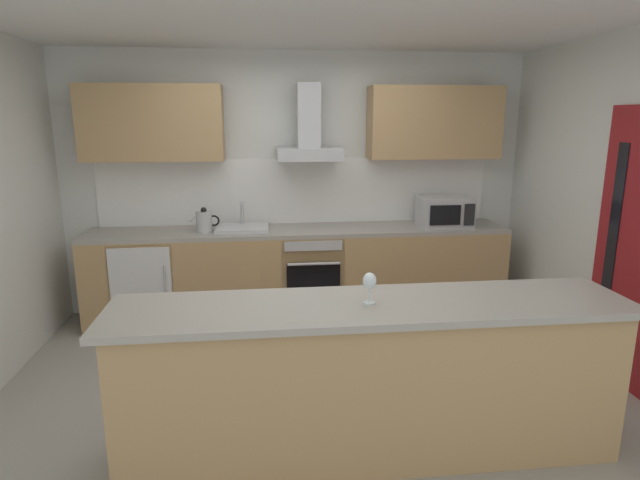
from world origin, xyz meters
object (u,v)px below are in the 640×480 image
refrigerator (148,281)px  microwave (445,212)px  kettle (204,221)px  oven (311,272)px  sink (242,228)px  range_hood (309,136)px  wine_glass (369,282)px

refrigerator → microwave: bearing=-0.5°
kettle → oven: bearing=1.9°
oven → refrigerator: (-1.58, -0.00, -0.03)m
microwave → sink: (-2.00, 0.04, -0.12)m
oven → microwave: microwave is taller
sink → range_hood: size_ratio=0.69×
refrigerator → kettle: size_ratio=2.94×
kettle → wine_glass: bearing=-63.1°
oven → microwave: size_ratio=1.60×
microwave → oven: bearing=178.8°
refrigerator → wine_glass: 2.88m
oven → sink: (-0.66, 0.01, 0.47)m
oven → kettle: bearing=-178.1°
range_hood → microwave: bearing=-6.7°
refrigerator → kettle: (0.57, -0.03, 0.58)m
microwave → kettle: 2.35m
sink → range_hood: range_hood is taller
sink → wine_glass: size_ratio=2.81×
sink → kettle: sink is taller
kettle → wine_glass: 2.48m
refrigerator → sink: (0.92, 0.01, 0.50)m
range_hood → wine_glass: 2.48m
oven → range_hood: (0.00, 0.13, 1.33)m
refrigerator → kettle: 0.81m
refrigerator → microwave: 2.98m
refrigerator → wine_glass: bearing=-53.0°
wine_glass → microwave: bearing=61.1°
microwave → kettle: bearing=-179.9°
oven → range_hood: range_hood is taller
oven → wine_glass: bearing=-87.1°
range_hood → sink: bearing=-169.8°
kettle → sink: bearing=7.3°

